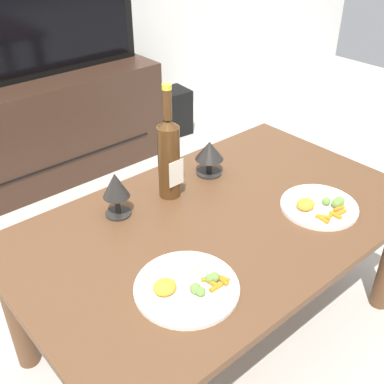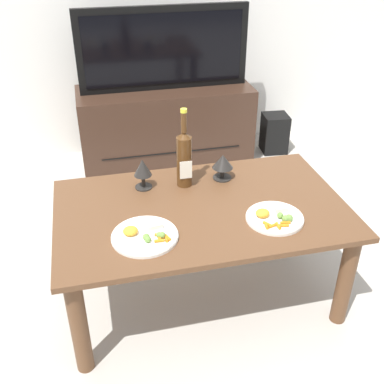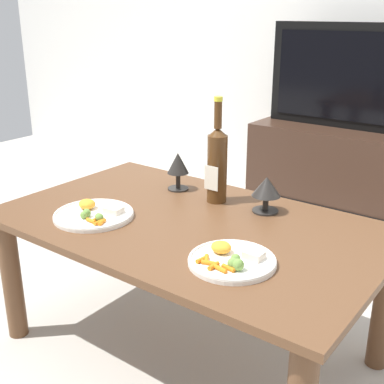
% 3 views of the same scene
% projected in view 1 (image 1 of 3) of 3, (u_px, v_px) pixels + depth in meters
% --- Properties ---
extents(ground_plane, '(6.40, 6.40, 0.00)m').
position_uv_depth(ground_plane, '(215.00, 330.00, 1.69)').
color(ground_plane, '#B7B2A8').
extents(dining_table, '(1.26, 0.76, 0.50)m').
position_uv_depth(dining_table, '(219.00, 240.00, 1.47)').
color(dining_table, brown).
rests_on(dining_table, ground_plane).
extents(tv_stand, '(1.21, 0.45, 0.55)m').
position_uv_depth(tv_stand, '(49.00, 127.00, 2.51)').
color(tv_stand, '#382319').
rests_on(tv_stand, ground_plane).
extents(tv_screen, '(1.14, 0.05, 0.54)m').
position_uv_depth(tv_screen, '(30.00, 22.00, 2.21)').
color(tv_screen, black).
rests_on(tv_screen, tv_stand).
extents(floor_speaker, '(0.20, 0.20, 0.29)m').
position_uv_depth(floor_speaker, '(174.00, 112.00, 3.01)').
color(floor_speaker, black).
rests_on(floor_speaker, ground_plane).
extents(wine_bottle, '(0.07, 0.07, 0.38)m').
position_uv_depth(wine_bottle, '(169.00, 155.00, 1.46)').
color(wine_bottle, '#4C2D14').
rests_on(wine_bottle, dining_table).
extents(goblet_left, '(0.08, 0.08, 0.15)m').
position_uv_depth(goblet_left, '(116.00, 188.00, 1.39)').
color(goblet_left, black).
rests_on(goblet_left, dining_table).
extents(goblet_right, '(0.10, 0.10, 0.12)m').
position_uv_depth(goblet_right, '(209.00, 152.00, 1.61)').
color(goblet_right, black).
rests_on(goblet_right, dining_table).
extents(dinner_plate_left, '(0.27, 0.27, 0.04)m').
position_uv_depth(dinner_plate_left, '(187.00, 286.00, 1.16)').
color(dinner_plate_left, white).
rests_on(dinner_plate_left, dining_table).
extents(dinner_plate_right, '(0.24, 0.24, 0.04)m').
position_uv_depth(dinner_plate_right, '(319.00, 205.00, 1.46)').
color(dinner_plate_right, white).
rests_on(dinner_plate_right, dining_table).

